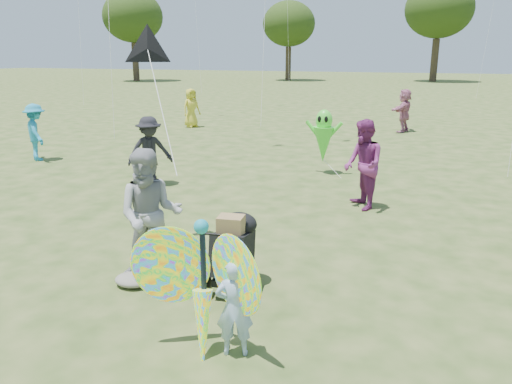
% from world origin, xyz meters
% --- Properties ---
extents(ground, '(160.00, 160.00, 0.00)m').
position_xyz_m(ground, '(0.00, 0.00, 0.00)').
color(ground, '#51592B').
rests_on(ground, ground).
extents(child_girl, '(0.47, 0.39, 1.11)m').
position_xyz_m(child_girl, '(0.46, -1.09, 0.56)').
color(child_girl, '#95B2D4').
rests_on(child_girl, ground).
extents(adult_man, '(1.15, 1.04, 1.92)m').
position_xyz_m(adult_man, '(-1.38, 0.32, 0.96)').
color(adult_man, '#96969C').
rests_on(adult_man, ground).
extents(grey_bag, '(0.52, 0.43, 0.17)m').
position_xyz_m(grey_bag, '(-1.53, -0.02, 0.08)').
color(grey_bag, gray).
rests_on(grey_bag, ground).
extents(crowd_b, '(1.24, 1.21, 1.70)m').
position_xyz_m(crowd_b, '(-4.19, 4.97, 0.85)').
color(crowd_b, black).
rests_on(crowd_b, ground).
extents(crowd_e, '(1.06, 1.15, 1.89)m').
position_xyz_m(crowd_e, '(1.02, 4.75, 0.94)').
color(crowd_e, '#7B296A').
rests_on(crowd_e, ground).
extents(crowd_g, '(0.88, 0.98, 1.68)m').
position_xyz_m(crowd_g, '(-7.71, 14.28, 0.84)').
color(crowd_g, gold).
rests_on(crowd_g, ground).
extents(crowd_i, '(1.27, 1.18, 1.72)m').
position_xyz_m(crowd_i, '(-8.99, 6.40, 0.86)').
color(crowd_i, teal).
rests_on(crowd_i, ground).
extents(crowd_j, '(0.98, 1.71, 1.76)m').
position_xyz_m(crowd_j, '(1.18, 15.99, 0.88)').
color(crowd_j, '#B26686').
rests_on(crowd_j, ground).
extents(jogging_stroller, '(0.57, 1.08, 1.09)m').
position_xyz_m(jogging_stroller, '(-0.13, 0.39, 0.61)').
color(jogging_stroller, black).
rests_on(jogging_stroller, ground).
extents(butterfly_kite, '(1.74, 0.75, 1.73)m').
position_xyz_m(butterfly_kite, '(0.12, -1.15, 0.76)').
color(butterfly_kite, '#FF6128').
rests_on(butterfly_kite, ground).
extents(delta_kite_rig, '(1.58, 1.60, 2.11)m').
position_xyz_m(delta_kite_rig, '(-2.10, 1.68, 3.24)').
color(delta_kite_rig, black).
rests_on(delta_kite_rig, ground).
extents(alien_kite, '(1.12, 0.69, 1.74)m').
position_xyz_m(alien_kite, '(-0.42, 7.58, 0.97)').
color(alien_kite, '#49E936').
rests_on(alien_kite, ground).
extents(tree_line, '(91.78, 33.60, 10.79)m').
position_xyz_m(tree_line, '(3.67, 44.99, 6.86)').
color(tree_line, '#3A2D21').
rests_on(tree_line, ground).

